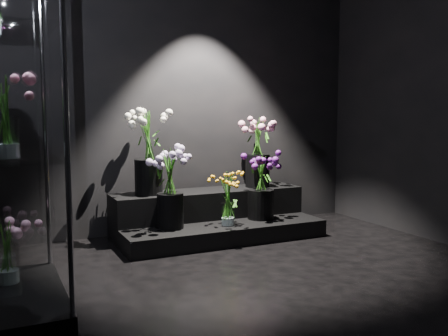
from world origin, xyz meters
TOP-DOWN VIEW (x-y plane):
  - floor at (0.00, 0.00)m, footprint 4.00×4.00m
  - wall_back at (0.00, 2.00)m, footprint 4.00×0.00m
  - display_riser at (0.24, 1.62)m, footprint 1.91×0.85m
  - bouquet_orange_bells at (0.24, 1.30)m, footprint 0.30×0.30m
  - bouquet_lilac at (-0.27, 1.42)m, footprint 0.47×0.47m
  - bouquet_purple at (0.65, 1.43)m, footprint 0.38×0.38m
  - bouquet_cream_roses at (-0.37, 1.75)m, footprint 0.49×0.49m
  - bouquet_pink_roses at (0.78, 1.72)m, footprint 0.50×0.50m
  - bouquet_case_pink at (-1.62, 0.25)m, footprint 0.38×0.38m
  - bouquet_case_base_pink at (-1.63, 0.63)m, footprint 0.40×0.40m

SIDE VIEW (x-z plane):
  - floor at x=0.00m, z-range 0.00..0.00m
  - display_riser at x=0.24m, z-range -0.04..0.39m
  - bouquet_case_base_pink at x=-1.63m, z-range 0.13..0.54m
  - bouquet_orange_bells at x=0.24m, z-range 0.17..0.66m
  - bouquet_purple at x=0.65m, z-range 0.19..0.81m
  - bouquet_lilac at x=-0.27m, z-range 0.22..0.92m
  - bouquet_pink_roses at x=0.78m, z-range 0.49..1.19m
  - bouquet_cream_roses at x=-0.37m, z-range 0.49..1.27m
  - bouquet_case_pink at x=-1.62m, z-range 0.95..1.41m
  - wall_back at x=0.00m, z-range -0.60..3.40m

